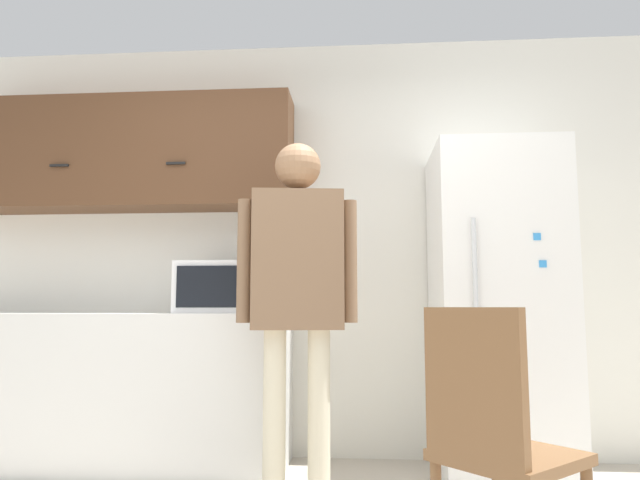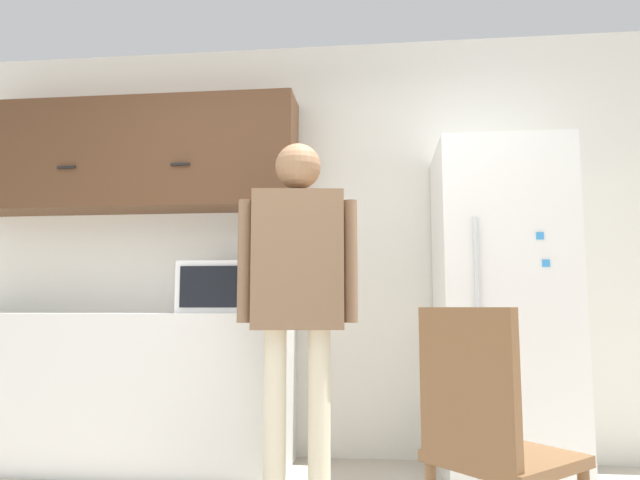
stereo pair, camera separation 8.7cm
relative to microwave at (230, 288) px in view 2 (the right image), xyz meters
name	(u,v)px [view 2 (the right image)]	position (x,y,z in m)	size (l,w,h in m)	color
back_wall	(309,244)	(0.43, 0.36, 0.30)	(6.00, 0.06, 2.70)	silver
counter	(116,388)	(-0.71, 0.03, -0.60)	(2.13, 0.61, 0.90)	silver
upper_cabinets	(135,156)	(-0.71, 0.17, 0.87)	(2.13, 0.34, 0.72)	#51331E
microwave	(230,288)	(0.00, 0.00, 0.00)	(0.54, 0.43, 0.30)	white
person	(298,277)	(0.49, -0.54, 0.03)	(0.59, 0.28, 1.76)	beige
refrigerator	(501,310)	(1.57, -0.04, -0.13)	(0.69, 0.75, 1.84)	white
chair	(488,435)	(1.26, -1.28, -0.55)	(0.60, 0.60, 0.94)	brown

